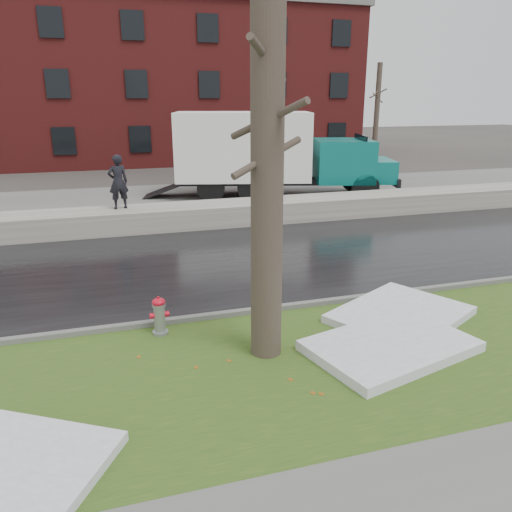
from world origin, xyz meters
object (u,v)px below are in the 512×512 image
object	(u,v)px
box_truck	(270,153)
worker	(118,182)
tree	(267,162)
fire_hydrant	(159,314)

from	to	relation	value
box_truck	worker	world-z (taller)	box_truck
tree	fire_hydrant	bearing A→B (deg)	143.75
tree	box_truck	distance (m)	14.47
tree	worker	distance (m)	9.82
tree	worker	bearing A→B (deg)	102.28
box_truck	worker	distance (m)	7.85
fire_hydrant	worker	xyz separation A→B (m)	(-0.36, 8.21, 1.20)
fire_hydrant	tree	bearing A→B (deg)	-38.92
fire_hydrant	box_truck	world-z (taller)	box_truck
tree	worker	xyz separation A→B (m)	(-2.06, 9.45, -1.70)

